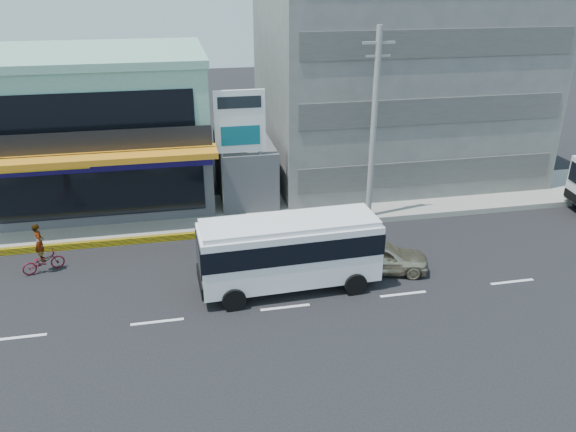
% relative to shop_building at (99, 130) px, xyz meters
% --- Properties ---
extents(ground, '(120.00, 120.00, 0.00)m').
position_rel_shop_building_xyz_m(ground, '(8.00, -13.95, -4.00)').
color(ground, black).
rests_on(ground, ground).
extents(sidewalk, '(70.00, 5.00, 0.30)m').
position_rel_shop_building_xyz_m(sidewalk, '(13.00, -4.45, -3.85)').
color(sidewalk, gray).
rests_on(sidewalk, ground).
extents(shop_building, '(12.40, 11.70, 8.00)m').
position_rel_shop_building_xyz_m(shop_building, '(0.00, 0.00, 0.00)').
color(shop_building, '#444449').
rests_on(shop_building, ground).
extents(concrete_building, '(16.00, 12.00, 14.00)m').
position_rel_shop_building_xyz_m(concrete_building, '(18.00, 1.05, 3.00)').
color(concrete_building, gray).
rests_on(concrete_building, ground).
extents(gap_structure, '(3.00, 6.00, 3.50)m').
position_rel_shop_building_xyz_m(gap_structure, '(8.00, -1.95, -2.25)').
color(gap_structure, '#444449').
rests_on(gap_structure, ground).
extents(satellite_dish, '(1.50, 1.50, 0.15)m').
position_rel_shop_building_xyz_m(satellite_dish, '(8.00, -2.95, -0.42)').
color(satellite_dish, slate).
rests_on(satellite_dish, gap_structure).
extents(billboard, '(2.60, 0.18, 6.90)m').
position_rel_shop_building_xyz_m(billboard, '(7.50, -4.75, 0.93)').
color(billboard, gray).
rests_on(billboard, ground).
extents(utility_pole_near, '(1.60, 0.30, 10.00)m').
position_rel_shop_building_xyz_m(utility_pole_near, '(14.00, -6.55, 1.15)').
color(utility_pole_near, '#999993').
rests_on(utility_pole_near, ground).
extents(minibus, '(7.51, 2.83, 3.11)m').
position_rel_shop_building_xyz_m(minibus, '(8.47, -12.45, -2.14)').
color(minibus, white).
rests_on(minibus, ground).
extents(sedan, '(4.49, 2.63, 1.44)m').
position_rel_shop_building_xyz_m(sedan, '(12.71, -11.86, -3.28)').
color(sedan, '#C3B895').
rests_on(sedan, ground).
extents(motorcycle_rider, '(1.90, 1.26, 2.30)m').
position_rel_shop_building_xyz_m(motorcycle_rider, '(-1.96, -8.91, -3.24)').
color(motorcycle_rider, '#560C18').
rests_on(motorcycle_rider, ground).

